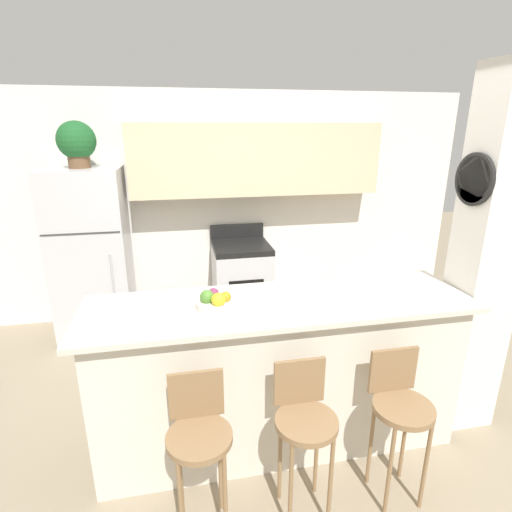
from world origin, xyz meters
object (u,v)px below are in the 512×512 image
object	(u,v)px
bar_stool_left	(199,436)
bar_stool_mid	(304,420)
potted_plant_on_fridge	(77,142)
stove_range	(242,282)
fruit_bowl	(216,301)
refrigerator	(92,255)
bar_stool_right	(399,407)
trash_bin	(155,321)

from	to	relation	value
bar_stool_left	bar_stool_mid	xyz separation A→B (m)	(0.58, 0.00, 0.00)
bar_stool_left	potted_plant_on_fridge	size ratio (longest dim) A/B	2.11
stove_range	fruit_bowl	size ratio (longest dim) A/B	4.21
refrigerator	bar_stool_left	xyz separation A→B (m)	(0.94, -2.47, -0.28)
bar_stool_right	trash_bin	distance (m)	2.73
potted_plant_on_fridge	stove_range	bearing A→B (deg)	1.02
refrigerator	bar_stool_right	size ratio (longest dim) A/B	1.91
fruit_bowl	bar_stool_right	bearing A→B (deg)	-28.12
bar_stool_left	bar_stool_right	size ratio (longest dim) A/B	1.00
stove_range	bar_stool_right	bearing A→B (deg)	-78.34
bar_stool_left	fruit_bowl	size ratio (longest dim) A/B	3.65
stove_range	bar_stool_mid	xyz separation A→B (m)	(-0.06, -2.50, 0.15)
bar_stool_left	potted_plant_on_fridge	world-z (taller)	potted_plant_on_fridge
refrigerator	trash_bin	bearing A→B (deg)	-21.80
stove_range	bar_stool_left	xyz separation A→B (m)	(-0.64, -2.50, 0.15)
refrigerator	bar_stool_mid	xyz separation A→B (m)	(1.52, -2.47, -0.28)
potted_plant_on_fridge	trash_bin	distance (m)	1.94
trash_bin	potted_plant_on_fridge	bearing A→B (deg)	158.19
refrigerator	potted_plant_on_fridge	distance (m)	1.13
stove_range	bar_stool_left	distance (m)	2.59
potted_plant_on_fridge	trash_bin	xyz separation A→B (m)	(0.59, -0.24, -1.83)
refrigerator	bar_stool_right	bearing A→B (deg)	-49.74
bar_stool_left	refrigerator	bearing A→B (deg)	110.77
fruit_bowl	trash_bin	size ratio (longest dim) A/B	0.67
bar_stool_left	fruit_bowl	distance (m)	0.76
fruit_bowl	bar_stool_left	bearing A→B (deg)	-106.75
refrigerator	potted_plant_on_fridge	xyz separation A→B (m)	(-0.00, 0.00, 1.13)
refrigerator	bar_stool_mid	distance (m)	2.91
refrigerator	stove_range	distance (m)	1.64
bar_stool_mid	fruit_bowl	bearing A→B (deg)	128.13
refrigerator	potted_plant_on_fridge	bearing A→B (deg)	118.63
bar_stool_mid	trash_bin	bearing A→B (deg)	112.47
stove_range	bar_stool_left	world-z (taller)	stove_range
trash_bin	bar_stool_mid	bearing A→B (deg)	-67.53
bar_stool_mid	potted_plant_on_fridge	distance (m)	3.22
bar_stool_left	fruit_bowl	xyz separation A→B (m)	(0.16, 0.53, 0.52)
refrigerator	fruit_bowl	distance (m)	2.24
trash_bin	refrigerator	bearing A→B (deg)	158.20
stove_range	potted_plant_on_fridge	size ratio (longest dim) A/B	2.43
fruit_bowl	stove_range	bearing A→B (deg)	76.32
refrigerator	fruit_bowl	world-z (taller)	refrigerator
bar_stool_left	trash_bin	world-z (taller)	bar_stool_left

